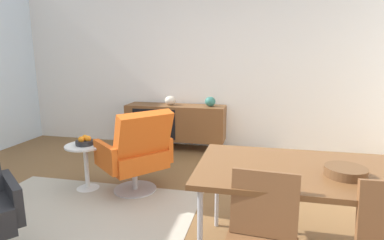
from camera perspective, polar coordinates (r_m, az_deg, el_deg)
The scene contains 11 objects.
ground_plane at distance 3.01m, azimuth -7.27°, elevation -18.15°, with size 8.32×8.32×0.00m, color brown.
wall_back at distance 5.13m, azimuth 2.27°, elevation 10.64°, with size 6.80×0.12×2.80m, color white.
sideboard at distance 5.04m, azimuth -3.04°, elevation -0.40°, with size 1.60×0.45×0.72m.
vase_cobalt at distance 4.86m, azimuth 3.38°, elevation 3.42°, with size 0.17×0.17×0.15m.
vase_sculptural_dark at distance 5.00m, azimuth -4.00°, elevation 3.62°, with size 0.18×0.18×0.15m.
dining_table at distance 2.30m, azimuth 21.63°, elevation -9.40°, with size 1.60×0.90×0.74m.
wooden_bowl_on_table at distance 2.23m, azimuth 26.45°, elevation -8.51°, with size 0.26×0.26×0.06m, color brown.
lounge_chair_red at distance 3.45m, azimuth -10.17°, elevation -5.83°, with size 0.90×0.91×0.95m.
side_table_round at distance 3.73m, azimuth -18.93°, elevation -7.27°, with size 0.44×0.44×0.52m.
fruit_bowl at distance 3.66m, azimuth -19.16°, elevation -3.73°, with size 0.20×0.20×0.11m.
area_rug at distance 3.21m, azimuth -21.45°, elevation -16.79°, with size 2.20×1.70×0.01m, color #B7AD99.
Camera 1 is at (0.91, -2.45, 1.49)m, focal length 28.93 mm.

